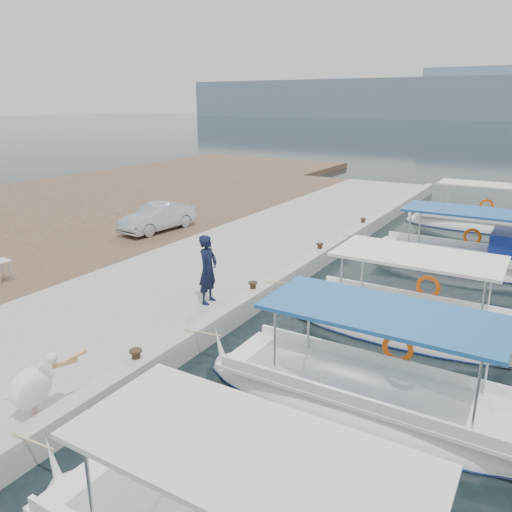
{
  "coord_description": "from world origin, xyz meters",
  "views": [
    {
      "loc": [
        6.92,
        -10.59,
        6.02
      ],
      "look_at": [
        -1.0,
        2.78,
        1.2
      ],
      "focal_mm": 35.0,
      "sensor_mm": 36.0,
      "label": 1
    }
  ],
  "objects_px": {
    "pelican": "(33,386)",
    "fishing_caique_d": "(460,263)",
    "fishing_caique_c": "(405,327)",
    "parked_car": "(158,217)",
    "fisherman": "(208,269)",
    "fishing_caique_e": "(475,226)",
    "fishing_caique_b": "(366,404)"
  },
  "relations": [
    {
      "from": "fisherman",
      "to": "fishing_caique_d",
      "type": "bearing_deg",
      "value": -38.81
    },
    {
      "from": "fishing_caique_b",
      "to": "parked_car",
      "type": "relative_size",
      "value": 2.04
    },
    {
      "from": "fishing_caique_c",
      "to": "pelican",
      "type": "distance_m",
      "value": 9.33
    },
    {
      "from": "fishing_caique_d",
      "to": "pelican",
      "type": "bearing_deg",
      "value": -108.98
    },
    {
      "from": "fishing_caique_c",
      "to": "parked_car",
      "type": "distance_m",
      "value": 12.57
    },
    {
      "from": "parked_car",
      "to": "fishing_caique_d",
      "type": "bearing_deg",
      "value": 19.19
    },
    {
      "from": "fishing_caique_e",
      "to": "fishing_caique_c",
      "type": "bearing_deg",
      "value": -89.74
    },
    {
      "from": "pelican",
      "to": "fisherman",
      "type": "xyz_separation_m",
      "value": [
        -0.44,
        6.01,
        0.4
      ]
    },
    {
      "from": "fishing_caique_b",
      "to": "fishing_caique_c",
      "type": "distance_m",
      "value": 4.04
    },
    {
      "from": "fishing_caique_c",
      "to": "pelican",
      "type": "xyz_separation_m",
      "value": [
        -4.67,
        -8.02,
        0.97
      ]
    },
    {
      "from": "fishing_caique_e",
      "to": "fishing_caique_d",
      "type": "bearing_deg",
      "value": -86.65
    },
    {
      "from": "fishing_caique_d",
      "to": "parked_car",
      "type": "height_order",
      "value": "fishing_caique_d"
    },
    {
      "from": "fishing_caique_b",
      "to": "parked_car",
      "type": "xyz_separation_m",
      "value": [
        -12.25,
        7.7,
        0.98
      ]
    },
    {
      "from": "fishing_caique_e",
      "to": "fisherman",
      "type": "xyz_separation_m",
      "value": [
        -5.05,
        -15.5,
        1.37
      ]
    },
    {
      "from": "fishing_caique_b",
      "to": "fishing_caique_d",
      "type": "height_order",
      "value": "same"
    },
    {
      "from": "fishing_caique_c",
      "to": "fishing_caique_e",
      "type": "distance_m",
      "value": 13.5
    },
    {
      "from": "fishing_caique_c",
      "to": "fisherman",
      "type": "distance_m",
      "value": 5.66
    },
    {
      "from": "fishing_caique_c",
      "to": "fishing_caique_e",
      "type": "bearing_deg",
      "value": 90.26
    },
    {
      "from": "pelican",
      "to": "fishing_caique_c",
      "type": "bearing_deg",
      "value": 59.78
    },
    {
      "from": "fishing_caique_d",
      "to": "fishing_caique_e",
      "type": "distance_m",
      "value": 6.94
    },
    {
      "from": "pelican",
      "to": "fishing_caique_d",
      "type": "bearing_deg",
      "value": 71.02
    },
    {
      "from": "fishing_caique_b",
      "to": "fishing_caique_c",
      "type": "bearing_deg",
      "value": 93.84
    },
    {
      "from": "pelican",
      "to": "parked_car",
      "type": "relative_size",
      "value": 0.4
    },
    {
      "from": "pelican",
      "to": "fisherman",
      "type": "relative_size",
      "value": 0.73
    },
    {
      "from": "fishing_caique_e",
      "to": "fisherman",
      "type": "relative_size",
      "value": 3.45
    },
    {
      "from": "pelican",
      "to": "fisherman",
      "type": "height_order",
      "value": "fisherman"
    },
    {
      "from": "fisherman",
      "to": "parked_car",
      "type": "bearing_deg",
      "value": 44.11
    },
    {
      "from": "fishing_caique_c",
      "to": "fisherman",
      "type": "height_order",
      "value": "fisherman"
    },
    {
      "from": "fishing_caique_c",
      "to": "fisherman",
      "type": "bearing_deg",
      "value": -158.57
    },
    {
      "from": "fishing_caique_d",
      "to": "fishing_caique_e",
      "type": "xyz_separation_m",
      "value": [
        -0.41,
        6.93,
        -0.06
      ]
    },
    {
      "from": "fishing_caique_b",
      "to": "fisherman",
      "type": "bearing_deg",
      "value": 159.41
    },
    {
      "from": "fishing_caique_d",
      "to": "fishing_caique_e",
      "type": "relative_size",
      "value": 1.09
    }
  ]
}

